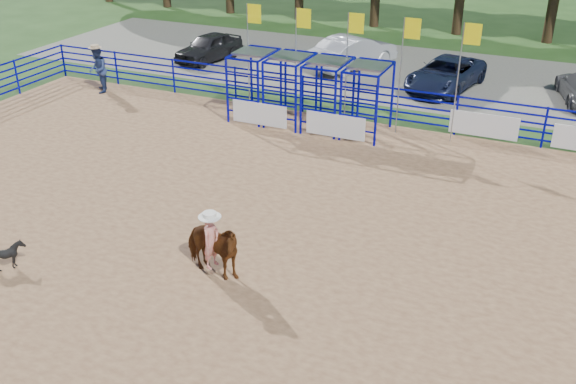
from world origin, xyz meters
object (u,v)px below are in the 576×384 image
object	(u,v)px
calf	(9,255)
horse_and_rider	(211,245)
car_a	(209,47)
car_c	(446,74)
spectator_cowboy	(98,69)
car_b	(353,52)

from	to	relation	value
calf	horse_and_rider	bearing A→B (deg)	-76.63
car_a	car_c	size ratio (longest dim) A/B	0.81
car_c	horse_and_rider	bearing A→B (deg)	-85.97
horse_and_rider	car_a	world-z (taller)	horse_and_rider
horse_and_rider	car_a	bearing A→B (deg)	120.54
spectator_cowboy	car_a	bearing A→B (deg)	75.00
car_b	car_a	bearing A→B (deg)	35.81
horse_and_rider	spectator_cowboy	world-z (taller)	horse_and_rider
horse_and_rider	spectator_cowboy	xyz separation A→B (m)	(-11.47, 10.17, 0.16)
calf	car_a	bearing A→B (deg)	8.35
calf	car_c	xyz separation A→B (m)	(6.67, 18.44, 0.30)
calf	car_b	xyz separation A→B (m)	(1.94, 19.91, 0.41)
calf	car_a	size ratio (longest dim) A/B	0.18
car_a	car_c	world-z (taller)	car_c
calf	spectator_cowboy	bearing A→B (deg)	22.53
horse_and_rider	car_c	size ratio (longest dim) A/B	0.49
horse_and_rider	car_a	distance (m)	19.22
car_a	car_b	size ratio (longest dim) A/B	0.82
car_a	car_c	distance (m)	11.80
car_c	calf	bearing A→B (deg)	-98.91
spectator_cowboy	car_c	world-z (taller)	spectator_cowboy
car_c	spectator_cowboy	bearing A→B (deg)	-143.26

